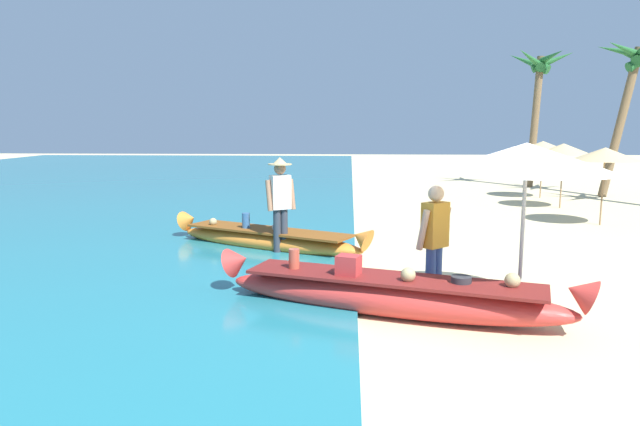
{
  "coord_description": "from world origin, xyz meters",
  "views": [
    {
      "loc": [
        -1.94,
        -7.68,
        2.46
      ],
      "look_at": [
        -2.47,
        2.38,
        0.9
      ],
      "focal_mm": 32.18,
      "sensor_mm": 36.0,
      "label": 1
    }
  ],
  "objects_px": {
    "boat_red_foreground": "(391,294)",
    "boat_orange_midground": "(268,239)",
    "person_vendor_hatted": "(280,200)",
    "palm_tree_mid_cluster": "(539,77)",
    "patio_umbrella_large": "(526,159)",
    "palm_tree_leaning_seaward": "(635,67)",
    "person_tourist_customer": "(435,237)"
  },
  "relations": [
    {
      "from": "boat_red_foreground",
      "to": "boat_orange_midground",
      "type": "bearing_deg",
      "value": 119.93
    },
    {
      "from": "boat_orange_midground",
      "to": "person_vendor_hatted",
      "type": "relative_size",
      "value": 2.23
    },
    {
      "from": "boat_orange_midground",
      "to": "palm_tree_mid_cluster",
      "type": "bearing_deg",
      "value": 53.87
    },
    {
      "from": "boat_red_foreground",
      "to": "patio_umbrella_large",
      "type": "height_order",
      "value": "patio_umbrella_large"
    },
    {
      "from": "boat_red_foreground",
      "to": "palm_tree_mid_cluster",
      "type": "distance_m",
      "value": 17.66
    },
    {
      "from": "patio_umbrella_large",
      "to": "palm_tree_mid_cluster",
      "type": "height_order",
      "value": "palm_tree_mid_cluster"
    },
    {
      "from": "palm_tree_leaning_seaward",
      "to": "palm_tree_mid_cluster",
      "type": "distance_m",
      "value": 3.68
    },
    {
      "from": "boat_red_foreground",
      "to": "boat_orange_midground",
      "type": "height_order",
      "value": "boat_red_foreground"
    },
    {
      "from": "person_tourist_customer",
      "to": "patio_umbrella_large",
      "type": "bearing_deg",
      "value": -26.73
    },
    {
      "from": "boat_red_foreground",
      "to": "person_tourist_customer",
      "type": "xyz_separation_m",
      "value": [
        0.64,
        0.63,
        0.63
      ]
    },
    {
      "from": "person_tourist_customer",
      "to": "palm_tree_leaning_seaward",
      "type": "distance_m",
      "value": 15.18
    },
    {
      "from": "palm_tree_leaning_seaward",
      "to": "person_tourist_customer",
      "type": "bearing_deg",
      "value": -124.0
    },
    {
      "from": "palm_tree_leaning_seaward",
      "to": "palm_tree_mid_cluster",
      "type": "xyz_separation_m",
      "value": [
        -2.19,
        2.95,
        -0.08
      ]
    },
    {
      "from": "person_vendor_hatted",
      "to": "palm_tree_mid_cluster",
      "type": "height_order",
      "value": "palm_tree_mid_cluster"
    },
    {
      "from": "patio_umbrella_large",
      "to": "person_tourist_customer",
      "type": "bearing_deg",
      "value": 153.27
    },
    {
      "from": "patio_umbrella_large",
      "to": "palm_tree_leaning_seaward",
      "type": "distance_m",
      "value": 14.87
    },
    {
      "from": "boat_red_foreground",
      "to": "patio_umbrella_large",
      "type": "xyz_separation_m",
      "value": [
        1.67,
        0.11,
        1.75
      ]
    },
    {
      "from": "person_tourist_customer",
      "to": "palm_tree_leaning_seaward",
      "type": "bearing_deg",
      "value": 56.0
    },
    {
      "from": "person_tourist_customer",
      "to": "palm_tree_leaning_seaward",
      "type": "relative_size",
      "value": 0.31
    },
    {
      "from": "patio_umbrella_large",
      "to": "boat_red_foreground",
      "type": "bearing_deg",
      "value": -176.16
    },
    {
      "from": "boat_orange_midground",
      "to": "person_vendor_hatted",
      "type": "height_order",
      "value": "person_vendor_hatted"
    },
    {
      "from": "boat_red_foreground",
      "to": "patio_umbrella_large",
      "type": "relative_size",
      "value": 2.13
    },
    {
      "from": "person_vendor_hatted",
      "to": "patio_umbrella_large",
      "type": "relative_size",
      "value": 0.84
    },
    {
      "from": "person_tourist_customer",
      "to": "palm_tree_leaning_seaward",
      "type": "height_order",
      "value": "palm_tree_leaning_seaward"
    },
    {
      "from": "patio_umbrella_large",
      "to": "palm_tree_leaning_seaward",
      "type": "relative_size",
      "value": 0.42
    },
    {
      "from": "person_vendor_hatted",
      "to": "palm_tree_mid_cluster",
      "type": "bearing_deg",
      "value": 55.84
    },
    {
      "from": "person_tourist_customer",
      "to": "patio_umbrella_large",
      "type": "height_order",
      "value": "patio_umbrella_large"
    },
    {
      "from": "boat_red_foreground",
      "to": "palm_tree_mid_cluster",
      "type": "relative_size",
      "value": 0.89
    },
    {
      "from": "person_vendor_hatted",
      "to": "palm_tree_leaning_seaward",
      "type": "distance_m",
      "value": 14.79
    },
    {
      "from": "boat_orange_midground",
      "to": "palm_tree_leaning_seaward",
      "type": "relative_size",
      "value": 0.78
    },
    {
      "from": "boat_red_foreground",
      "to": "patio_umbrella_large",
      "type": "bearing_deg",
      "value": 3.84
    },
    {
      "from": "person_vendor_hatted",
      "to": "palm_tree_leaning_seaward",
      "type": "relative_size",
      "value": 0.35
    }
  ]
}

